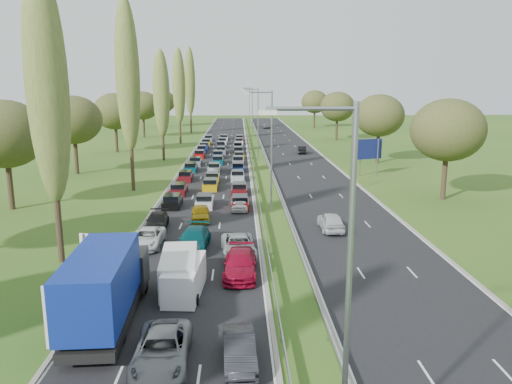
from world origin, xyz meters
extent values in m
plane|color=#2C571B|center=(4.50, 80.00, 0.00)|extent=(260.00, 260.00, 0.00)
cube|color=black|center=(-2.25, 82.50, 0.00)|extent=(10.50, 215.00, 0.04)
cube|color=black|center=(11.25, 82.50, 0.00)|extent=(10.50, 215.00, 0.04)
cube|color=gray|center=(3.35, 82.50, 0.55)|extent=(0.06, 215.00, 0.32)
cube|color=gray|center=(5.65, 82.50, 0.55)|extent=(0.06, 215.00, 0.32)
cylinder|color=gray|center=(4.50, 8.00, 6.00)|extent=(0.18, 0.18, 12.00)
cylinder|color=gray|center=(4.50, 43.00, 6.00)|extent=(0.18, 0.18, 12.00)
cylinder|color=gray|center=(4.50, 78.00, 6.00)|extent=(0.18, 0.18, 12.00)
cylinder|color=gray|center=(4.50, 113.00, 6.00)|extent=(0.18, 0.18, 12.00)
cylinder|color=gray|center=(4.50, 148.00, 6.00)|extent=(0.18, 0.18, 12.00)
cylinder|color=#2D2116|center=(-11.50, 29.00, 3.60)|extent=(0.44, 0.44, 7.20)
ellipsoid|color=#56642B|center=(-11.50, 29.00, 12.40)|extent=(2.80, 2.80, 16.00)
cylinder|color=#2D2116|center=(-11.50, 54.00, 3.96)|extent=(0.44, 0.44, 7.92)
ellipsoid|color=#56642B|center=(-11.50, 54.00, 13.64)|extent=(2.80, 2.80, 17.60)
cylinder|color=#2D2116|center=(-11.50, 79.00, 3.24)|extent=(0.44, 0.44, 6.48)
ellipsoid|color=#56642B|center=(-11.50, 79.00, 11.16)|extent=(2.80, 2.80, 14.40)
cylinder|color=#2D2116|center=(-11.50, 104.00, 3.60)|extent=(0.44, 0.44, 7.20)
ellipsoid|color=#56642B|center=(-11.50, 104.00, 12.40)|extent=(2.80, 2.80, 16.00)
cylinder|color=#2D2116|center=(-11.50, 129.00, 3.96)|extent=(0.44, 0.44, 7.92)
ellipsoid|color=#56642B|center=(-11.50, 129.00, 13.64)|extent=(2.80, 2.80, 17.60)
cylinder|color=#2D2116|center=(-22.00, 45.00, 2.42)|extent=(0.56, 0.56, 4.84)
ellipsoid|color=#38471E|center=(-22.00, 45.00, 7.70)|extent=(8.00, 8.00, 6.80)
cylinder|color=#2D2116|center=(-22.00, 66.00, 2.42)|extent=(0.56, 0.56, 4.84)
ellipsoid|color=#38471E|center=(-22.00, 66.00, 7.70)|extent=(8.00, 8.00, 6.80)
cylinder|color=#2D2116|center=(-22.00, 90.00, 2.42)|extent=(0.56, 0.56, 4.84)
ellipsoid|color=#38471E|center=(-22.00, 90.00, 7.70)|extent=(8.00, 8.00, 6.80)
cylinder|color=#2D2116|center=(-22.00, 118.00, 2.42)|extent=(0.56, 0.56, 4.84)
ellipsoid|color=#38471E|center=(-22.00, 118.00, 7.70)|extent=(8.00, 8.00, 6.80)
cylinder|color=#2D2116|center=(-22.00, 150.00, 2.42)|extent=(0.56, 0.56, 4.84)
ellipsoid|color=#38471E|center=(-22.00, 150.00, 7.70)|extent=(8.00, 8.00, 6.80)
cylinder|color=#2D2116|center=(24.00, 48.00, 2.42)|extent=(0.56, 0.56, 4.84)
ellipsoid|color=#38471E|center=(24.00, 48.00, 7.70)|extent=(8.00, 8.00, 6.80)
cylinder|color=#2D2116|center=(24.00, 75.00, 2.42)|extent=(0.56, 0.56, 4.84)
ellipsoid|color=#38471E|center=(24.00, 75.00, 7.70)|extent=(8.00, 8.00, 6.80)
cylinder|color=#2D2116|center=(24.00, 110.00, 2.42)|extent=(0.56, 0.56, 4.84)
ellipsoid|color=#38471E|center=(24.00, 110.00, 7.70)|extent=(8.00, 8.00, 6.80)
cylinder|color=#2D2116|center=(24.00, 145.00, 2.42)|extent=(0.56, 0.56, 4.84)
ellipsoid|color=#38471E|center=(24.00, 145.00, 7.70)|extent=(8.00, 8.00, 6.80)
cube|color=black|center=(-5.67, 45.39, 0.44)|extent=(1.75, 4.00, 0.80)
cube|color=#590F14|center=(-5.74, 51.54, 0.44)|extent=(1.75, 4.00, 0.80)
cube|color=#590F14|center=(-5.83, 60.13, 0.44)|extent=(1.75, 4.00, 0.80)
cube|color=#053F4C|center=(-5.82, 67.24, 0.44)|extent=(1.75, 4.00, 0.80)
cube|color=slate|center=(-5.60, 73.28, 0.44)|extent=(1.75, 4.00, 0.80)
cube|color=#A50C0A|center=(-5.65, 81.95, 0.44)|extent=(1.75, 4.00, 0.80)
cube|color=navy|center=(-5.74, 88.94, 0.44)|extent=(1.75, 4.00, 0.80)
cube|color=navy|center=(-5.67, 94.03, 0.44)|extent=(1.75, 4.00, 0.80)
cube|color=#BF990C|center=(-5.68, 100.77, 0.44)|extent=(1.75, 4.00, 0.80)
cube|color=slate|center=(-5.64, 108.98, 0.44)|extent=(1.75, 4.00, 0.80)
cube|color=silver|center=(-2.31, 45.33, 0.44)|extent=(1.75, 4.00, 0.80)
cube|color=#BF990C|center=(-2.22, 54.31, 0.44)|extent=(1.75, 4.00, 0.80)
cube|color=#BF990C|center=(-2.20, 58.86, 0.44)|extent=(1.75, 4.00, 0.80)
cube|color=#B2B7BC|center=(-2.36, 66.98, 0.44)|extent=(1.75, 4.00, 0.80)
cube|color=#053F4C|center=(-2.12, 74.68, 0.44)|extent=(1.75, 4.00, 0.80)
cube|color=navy|center=(-2.42, 81.16, 0.44)|extent=(1.75, 4.00, 0.80)
cube|color=slate|center=(-2.05, 87.06, 0.44)|extent=(1.75, 4.00, 0.80)
cube|color=black|center=(-2.40, 95.85, 0.44)|extent=(1.75, 4.00, 0.80)
cube|color=silver|center=(-2.28, 102.77, 0.44)|extent=(1.75, 4.00, 0.80)
cube|color=silver|center=(-2.20, 110.09, 0.44)|extent=(1.75, 4.00, 0.80)
cube|color=#A50C0A|center=(1.38, 44.60, 0.44)|extent=(1.75, 4.00, 0.80)
cube|color=#590F14|center=(1.30, 51.53, 0.44)|extent=(1.75, 4.00, 0.80)
cube|color=#B2B7BC|center=(1.08, 60.34, 0.44)|extent=(1.75, 4.00, 0.80)
cube|color=navy|center=(1.11, 67.28, 0.44)|extent=(1.75, 4.00, 0.80)
cube|color=slate|center=(1.12, 74.11, 0.44)|extent=(1.75, 4.00, 0.80)
cube|color=#BF990C|center=(1.28, 79.62, 0.44)|extent=(1.75, 4.00, 0.80)
cube|color=black|center=(1.15, 86.79, 0.44)|extent=(1.75, 4.00, 0.80)
cube|color=#B2B7BC|center=(1.07, 93.82, 0.44)|extent=(1.75, 4.00, 0.80)
cube|color=silver|center=(1.29, 102.33, 0.44)|extent=(1.75, 4.00, 0.80)
cube|color=#A50C0A|center=(1.39, 109.15, 0.44)|extent=(1.75, 4.00, 0.80)
imported|color=silver|center=(-5.91, 32.30, 0.70)|extent=(2.37, 4.97, 1.37)
imported|color=black|center=(-5.97, 37.25, 0.70)|extent=(2.16, 4.76, 1.35)
imported|color=slate|center=(-2.21, 15.04, 0.76)|extent=(2.57, 5.36, 1.48)
imported|color=#05464B|center=(-2.22, 31.42, 0.81)|extent=(2.55, 5.59, 1.59)
imported|color=#B48E0C|center=(-2.34, 39.85, 0.73)|extent=(1.98, 4.29, 1.42)
imported|color=#222227|center=(1.27, 15.08, 0.70)|extent=(1.67, 4.22, 1.37)
imported|color=#A0A5A9|center=(1.24, 29.88, 0.75)|extent=(2.83, 5.45, 1.47)
imported|color=maroon|center=(1.35, 25.87, 0.80)|extent=(2.36, 5.41, 1.55)
imported|color=white|center=(1.36, 43.96, 0.72)|extent=(1.80, 4.17, 1.40)
imported|color=#B6BEC1|center=(9.30, 36.27, 0.81)|extent=(1.93, 4.68, 1.59)
imported|color=black|center=(13.03, 86.84, 0.72)|extent=(1.82, 4.36, 1.40)
imported|color=slate|center=(9.46, 143.75, 0.68)|extent=(2.53, 4.92, 1.33)
cube|color=black|center=(-5.69, 19.40, 0.72)|extent=(2.66, 9.96, 0.50)
cube|color=navy|center=(-5.69, 18.18, 2.72)|extent=(2.77, 7.52, 3.00)
cube|color=silver|center=(-5.69, 14.45, 2.72)|extent=(2.70, 0.06, 2.90)
cube|color=black|center=(-5.69, 23.16, 1.57)|extent=(2.70, 2.43, 2.20)
cylinder|color=black|center=(-5.69, 23.18, 0.52)|extent=(2.32, 1.00, 1.00)
cylinder|color=black|center=(-5.69, 15.62, 0.52)|extent=(2.32, 1.00, 1.00)
cube|color=silver|center=(-2.46, 23.87, 1.14)|extent=(2.13, 5.33, 2.13)
cube|color=black|center=(-2.46, 26.22, 1.03)|extent=(2.08, 0.85, 1.71)
cylinder|color=black|center=(-3.36, 25.58, 0.38)|extent=(0.27, 0.73, 0.73)
cylinder|color=black|center=(-1.55, 22.16, 0.38)|extent=(0.27, 0.73, 0.73)
cube|color=white|center=(-2.02, 22.87, 1.05)|extent=(1.95, 4.88, 1.95)
cube|color=black|center=(-2.02, 25.01, 0.95)|extent=(1.90, 0.78, 1.56)
cylinder|color=black|center=(-2.85, 24.43, 0.35)|extent=(0.24, 0.66, 0.66)
cylinder|color=black|center=(-1.19, 21.30, 0.35)|extent=(0.24, 0.66, 0.66)
cylinder|color=gray|center=(-9.80, 28.85, 1.05)|extent=(0.16, 0.16, 2.10)
cylinder|color=gray|center=(-9.00, 28.85, 1.05)|extent=(0.16, 0.16, 2.10)
cube|color=white|center=(-9.40, 28.85, 1.60)|extent=(1.47, 0.49, 1.00)
cylinder|color=gray|center=(18.20, 62.81, 2.60)|extent=(0.16, 0.16, 5.20)
cylinder|color=gray|center=(20.60, 62.81, 2.60)|extent=(0.16, 0.16, 5.20)
cube|color=#131A55|center=(19.40, 62.81, 3.80)|extent=(3.82, 1.39, 2.80)
camera|label=1|loc=(1.33, -5.53, 12.40)|focal=35.00mm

